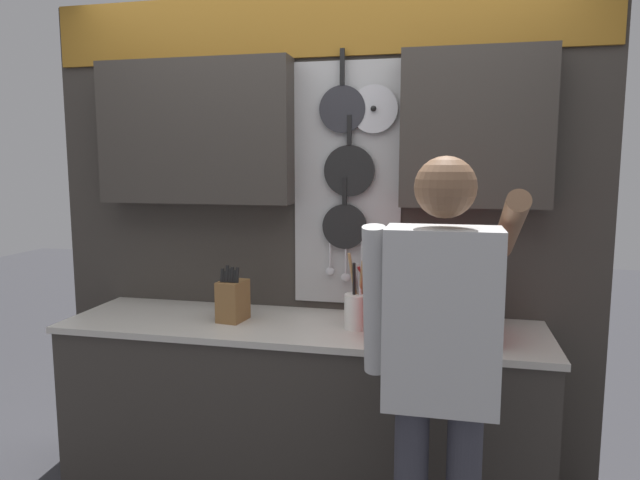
# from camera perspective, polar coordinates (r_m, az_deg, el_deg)

# --- Properties ---
(base_cabinet_counter) EXTENTS (2.25, 0.62, 0.89)m
(base_cabinet_counter) POSITION_cam_1_polar(r_m,az_deg,el_deg) (2.85, -1.94, -17.06)
(base_cabinet_counter) COLOR #38332D
(base_cabinet_counter) RESTS_ON ground_plane
(back_wall_unit) EXTENTS (2.82, 0.20, 2.46)m
(back_wall_unit) POSITION_cam_1_polar(r_m,az_deg,el_deg) (2.87, -0.96, 4.81)
(back_wall_unit) COLOR #38332D
(back_wall_unit) RESTS_ON ground_plane
(microwave) EXTENTS (0.53, 0.38, 0.28)m
(microwave) POSITION_cam_1_polar(r_m,az_deg,el_deg) (2.56, 11.26, -6.12)
(microwave) COLOR red
(microwave) RESTS_ON base_cabinet_counter
(knife_block) EXTENTS (0.13, 0.16, 0.27)m
(knife_block) POSITION_cam_1_polar(r_m,az_deg,el_deg) (2.76, -8.72, -5.93)
(knife_block) COLOR brown
(knife_block) RESTS_ON base_cabinet_counter
(utensil_crock) EXTENTS (0.11, 0.11, 0.35)m
(utensil_crock) POSITION_cam_1_polar(r_m,az_deg,el_deg) (2.61, 3.69, -6.80)
(utensil_crock) COLOR white
(utensil_crock) RESTS_ON base_cabinet_counter
(person) EXTENTS (0.54, 0.62, 1.66)m
(person) POSITION_cam_1_polar(r_m,az_deg,el_deg) (2.02, 11.97, -11.19)
(person) COLOR #383842
(person) RESTS_ON ground_plane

